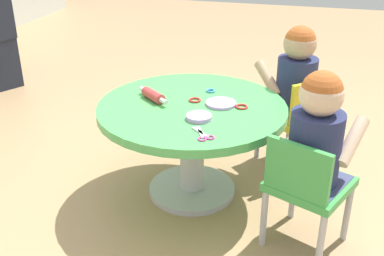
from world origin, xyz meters
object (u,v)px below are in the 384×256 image
(craft_scissors, at_px, (204,136))
(child_chair_left, at_px, (306,186))
(rolling_pin, at_px, (153,95))
(craft_table, at_px, (192,126))
(seated_child_left, at_px, (317,133))
(child_chair_right, at_px, (297,116))
(seated_child_right, at_px, (296,74))

(craft_scissors, bearing_deg, child_chair_left, -87.75)
(child_chair_left, relative_size, rolling_pin, 2.78)
(craft_table, height_order, seated_child_left, seated_child_left)
(craft_table, distance_m, child_chair_left, 0.64)
(seated_child_left, xyz_separation_m, rolling_pin, (0.26, 0.78, -0.02))
(child_chair_right, bearing_deg, seated_child_left, -171.31)
(seated_child_left, height_order, seated_child_right, same)
(child_chair_right, xyz_separation_m, seated_child_right, (0.03, 0.03, 0.23))
(child_chair_left, relative_size, craft_scissors, 3.89)
(rolling_pin, xyz_separation_m, craft_scissors, (-0.31, -0.33, -0.02))
(rolling_pin, bearing_deg, craft_scissors, -133.52)
(seated_child_right, bearing_deg, craft_table, 134.56)
(child_chair_left, bearing_deg, seated_child_right, 8.82)
(rolling_pin, bearing_deg, seated_child_right, -56.07)
(child_chair_left, distance_m, seated_child_right, 0.77)
(craft_table, bearing_deg, seated_child_left, -113.42)
(child_chair_right, height_order, craft_scissors, child_chair_right)
(craft_table, xyz_separation_m, seated_child_left, (-0.25, -0.58, 0.16))
(craft_table, distance_m, seated_child_left, 0.65)
(child_chair_right, height_order, seated_child_right, seated_child_right)
(craft_table, height_order, seated_child_right, seated_child_right)
(seated_child_right, bearing_deg, child_chair_right, -135.91)
(child_chair_left, xyz_separation_m, seated_child_right, (0.73, 0.11, 0.23))
(child_chair_right, xyz_separation_m, craft_scissors, (-0.72, 0.34, 0.18))
(craft_table, distance_m, seated_child_right, 0.65)
(rolling_pin, distance_m, craft_scissors, 0.45)
(craft_table, bearing_deg, rolling_pin, 87.62)
(child_chair_left, xyz_separation_m, rolling_pin, (0.30, 0.76, 0.20))
(child_chair_right, bearing_deg, craft_scissors, 154.36)
(seated_child_right, relative_size, craft_scissors, 3.70)
(seated_child_right, distance_m, rolling_pin, 0.78)
(child_chair_left, distance_m, child_chair_right, 0.71)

